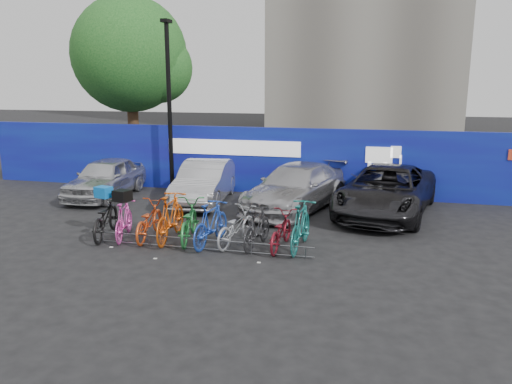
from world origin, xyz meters
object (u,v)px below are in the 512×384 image
(bike_7, at_px, (257,228))
(lamppost, at_px, (169,102))
(bike_6, at_px, (236,227))
(tree, at_px, (135,57))
(car_2, at_px, (296,187))
(bike_0, at_px, (105,217))
(bike_9, at_px, (301,226))
(bike_rack, at_px, (199,244))
(bike_4, at_px, (188,221))
(car_0, at_px, (106,178))
(car_1, at_px, (205,182))
(car_3, at_px, (386,191))
(bike_1, at_px, (124,220))
(bike_8, at_px, (281,231))
(bike_3, at_px, (170,217))
(bike_5, at_px, (211,224))
(bike_2, at_px, (149,220))

(bike_7, bearing_deg, lamppost, -41.34)
(bike_6, bearing_deg, tree, -38.23)
(car_2, bearing_deg, lamppost, -179.68)
(bike_0, bearing_deg, bike_9, 168.60)
(bike_rack, xyz_separation_m, bike_4, (-0.52, 0.64, 0.36))
(car_0, bearing_deg, bike_6, -36.54)
(bike_0, relative_size, bike_9, 1.02)
(car_1, bearing_deg, bike_7, -61.87)
(bike_rack, relative_size, bike_7, 3.37)
(bike_9, bearing_deg, car_3, -113.81)
(car_2, height_order, bike_6, car_2)
(bike_6, bearing_deg, bike_1, 18.76)
(bike_8, bearing_deg, bike_1, 6.77)
(bike_3, bearing_deg, car_2, -127.46)
(bike_5, xyz_separation_m, bike_6, (0.60, 0.18, -0.09))
(bike_rack, relative_size, bike_6, 3.15)
(bike_0, height_order, bike_3, bike_3)
(bike_5, relative_size, bike_8, 1.06)
(bike_2, height_order, bike_8, bike_2)
(tree, distance_m, car_2, 11.31)
(car_0, xyz_separation_m, bike_6, (5.90, -4.02, -0.22))
(tree, xyz_separation_m, car_2, (8.43, -6.15, -4.36))
(bike_4, xyz_separation_m, bike_8, (2.41, -0.06, -0.06))
(bike_6, bearing_deg, bike_0, 17.60)
(car_2, height_order, bike_3, car_2)
(lamppost, bearing_deg, car_1, -36.91)
(bike_2, bearing_deg, bike_6, 175.68)
(lamppost, height_order, bike_3, lamppost)
(bike_4, xyz_separation_m, bike_9, (2.89, 0.01, 0.07))
(car_1, bearing_deg, tree, 125.93)
(car_0, distance_m, car_2, 6.80)
(tree, relative_size, car_3, 1.46)
(bike_1, height_order, bike_5, bike_5)
(lamppost, distance_m, bike_1, 6.30)
(bike_rack, height_order, bike_9, bike_9)
(tree, xyz_separation_m, bike_6, (7.53, -10.02, -4.60))
(bike_0, distance_m, bike_3, 1.80)
(car_0, relative_size, bike_6, 2.28)
(car_0, distance_m, bike_2, 5.41)
(tree, xyz_separation_m, bike_5, (6.93, -10.20, -4.51))
(bike_5, bearing_deg, car_3, -128.21)
(car_1, height_order, bike_0, car_1)
(bike_6, bearing_deg, car_1, -46.42)
(bike_0, height_order, bike_4, bike_0)
(car_2, bearing_deg, bike_0, -120.17)
(bike_9, bearing_deg, car_0, -23.77)
(bike_3, bearing_deg, tree, -63.66)
(bike_rack, relative_size, bike_4, 2.82)
(bike_1, relative_size, bike_2, 0.90)
(lamppost, height_order, car_2, lamppost)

